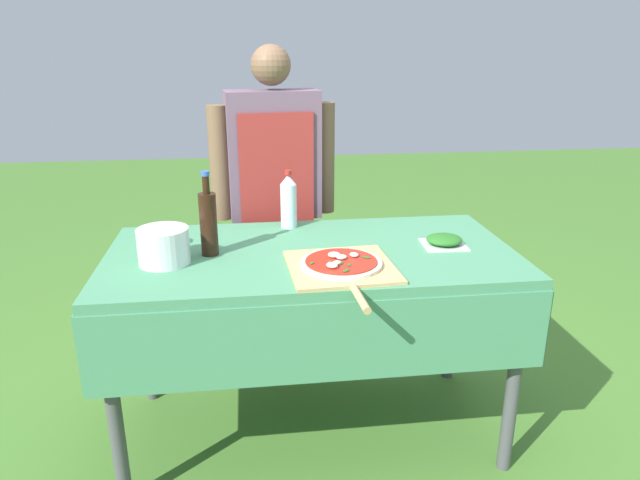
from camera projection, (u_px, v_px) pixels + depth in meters
name	position (u px, v px, depth m)	size (l,w,h in m)	color
ground_plane	(312.00, 428.00, 2.36)	(12.00, 12.00, 0.00)	#477A2D
prep_table	(311.00, 275.00, 2.13)	(1.51, 0.76, 0.79)	#478960
person_cook	(274.00, 187.00, 2.59)	(0.56, 0.23, 1.51)	#333D56
pizza_on_peel	(342.00, 266.00, 1.92)	(0.37, 0.53, 0.05)	tan
oil_bottle	(208.00, 222.00, 2.02)	(0.06, 0.06, 0.31)	black
water_bottle	(289.00, 201.00, 2.34)	(0.07, 0.07, 0.24)	silver
herb_container	(444.00, 240.00, 2.15)	(0.17, 0.16, 0.04)	silver
mixing_tub	(164.00, 246.00, 1.96)	(0.18, 0.18, 0.13)	silver
sauce_jar	(158.00, 238.00, 2.11)	(0.08, 0.08, 0.09)	silver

